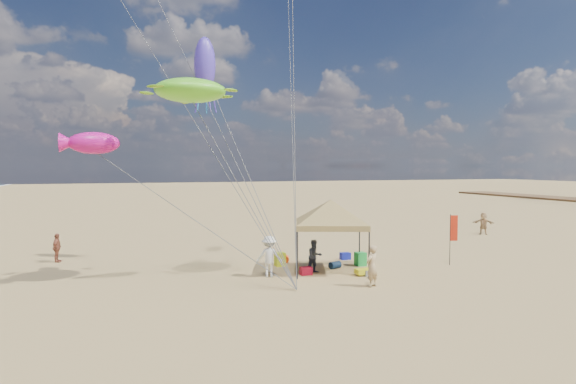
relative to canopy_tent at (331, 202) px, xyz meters
name	(u,v)px	position (x,y,z in m)	size (l,w,h in m)	color
ground	(312,293)	(-2.40, -3.51, -3.42)	(280.00, 280.00, 0.00)	tan
canopy_tent	(331,202)	(0.00, 0.00, 0.00)	(6.26, 6.26, 4.11)	black
feather_flag	(453,231)	(6.70, -0.69, -1.61)	(0.39, 0.15, 2.68)	black
cooler_red	(306,271)	(-1.41, -0.28, -3.23)	(0.54, 0.38, 0.38)	red
cooler_blue	(345,256)	(2.10, 2.63, -3.23)	(0.54, 0.38, 0.38)	#131C9C
bag_navy	(335,265)	(0.52, 0.59, -3.24)	(0.36, 0.36, 0.60)	#0E223F
bag_orange	(286,259)	(-1.29, 3.00, -3.24)	(0.36, 0.36, 0.60)	#EF3F0D
chair_green	(360,259)	(2.09, 0.81, -3.07)	(0.50, 0.50, 0.70)	green
chair_yellow	(280,259)	(-1.90, 2.15, -3.07)	(0.50, 0.50, 0.70)	#E8FF1C
crate_grey	(367,273)	(1.25, -1.48, -3.28)	(0.34, 0.30, 0.28)	slate
beach_cart	(365,271)	(1.18, -1.34, -3.22)	(0.90, 0.50, 0.24)	yellow
person_near_a	(372,266)	(0.40, -3.43, -2.52)	(0.65, 0.43, 1.80)	tan
person_near_b	(315,256)	(-0.84, 0.00, -2.61)	(0.79, 0.61, 1.62)	#333946
person_near_c	(269,257)	(-3.20, -0.11, -2.45)	(1.25, 0.72, 1.93)	white
person_far_a	(57,248)	(-12.95, 7.15, -2.64)	(0.92, 0.38, 1.56)	#99523A
person_far_c	(483,223)	(16.54, 8.33, -2.58)	(1.56, 0.50, 1.68)	tan
turtle_kite	(190,91)	(-6.85, -0.53, 5.01)	(3.08, 2.46, 1.03)	#65E126
fish_kite	(94,143)	(-10.76, 0.04, 2.74)	(2.07, 1.03, 0.92)	#CE1186
squid_kite	(205,65)	(-5.40, 4.07, 7.06)	(1.12, 1.12, 2.91)	#533AC9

